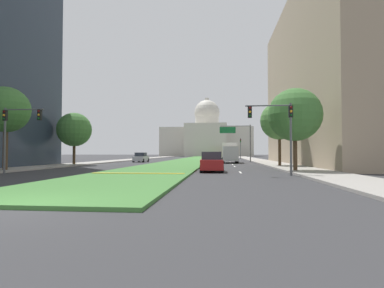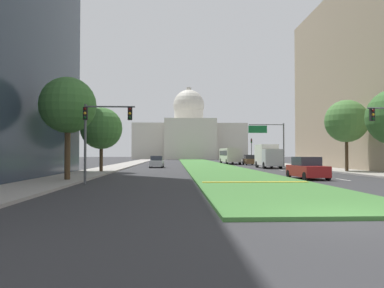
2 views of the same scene
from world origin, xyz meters
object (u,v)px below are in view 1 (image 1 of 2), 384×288
box_truck_delivery (230,152)px  city_bus (217,152)px  street_tree_right_near (295,115)px  sedan_midblock (141,158)px  street_tree_right_mid (279,121)px  street_tree_left_mid (74,130)px  overhead_guide_sign (239,135)px  capitol_building (207,138)px  street_tree_left_near (6,110)px  traffic_light_near_right (279,123)px  traffic_light_far_right (241,146)px  traffic_light_near_left (15,125)px  sedan_distant (229,157)px  sedan_lead_stopped (211,162)px

box_truck_delivery → city_bus: box_truck_delivery is taller
street_tree_right_near → sedan_midblock: (-19.96, 23.78, -4.09)m
street_tree_right_near → street_tree_right_mid: 9.65m
street_tree_right_near → street_tree_left_mid: (-25.08, 10.43, -0.27)m
overhead_guide_sign → street_tree_right_mid: (3.73, -16.56, 0.74)m
capitol_building → box_truck_delivery: bearing=-84.8°
box_truck_delivery → city_bus: size_ratio=0.58×
street_tree_left_near → sedan_midblock: (5.12, 25.45, -4.63)m
capitol_building → city_bus: 64.12m
traffic_light_near_right → street_tree_left_mid: bearing=147.5°
traffic_light_far_right → city_bus: size_ratio=0.47×
box_truck_delivery → overhead_guide_sign: bearing=71.2°
street_tree_left_near → city_bus: 45.89m
traffic_light_near_left → traffic_light_near_right: size_ratio=1.00×
sedan_midblock → sedan_distant: bearing=35.3°
capitol_building → traffic_light_near_right: 108.74m
street_tree_left_mid → sedan_lead_stopped: street_tree_left_mid is taller
box_truck_delivery → city_bus: 19.33m
overhead_guide_sign → city_bus: size_ratio=0.59×
traffic_light_near_right → sedan_midblock: traffic_light_near_right is taller
traffic_light_near_left → street_tree_left_mid: (-2.66, 14.52, 0.80)m
street_tree_left_near → street_tree_right_near: street_tree_left_near is taller
street_tree_right_near → box_truck_delivery: street_tree_right_near is taller
traffic_light_near_left → sedan_midblock: 28.14m
sedan_lead_stopped → sedan_midblock: (-12.83, 23.71, -0.04)m
capitol_building → sedan_lead_stopped: capitol_building is taller
sedan_lead_stopped → street_tree_left_near: bearing=-174.5°
street_tree_left_near → street_tree_right_mid: bearing=23.7°
overhead_guide_sign → street_tree_left_near: (-21.96, -27.85, 0.77)m
street_tree_left_near → sedan_lead_stopped: bearing=5.5°
overhead_guide_sign → street_tree_left_mid: size_ratio=0.96×
street_tree_right_mid → box_truck_delivery: 13.32m
street_tree_left_near → street_tree_right_mid: (25.68, 11.29, -0.03)m
traffic_light_near_left → street_tree_left_mid: size_ratio=0.77×
street_tree_left_mid → street_tree_right_near: bearing=-22.6°
traffic_light_far_right → city_bus: 10.00m
street_tree_left_mid → street_tree_right_mid: 25.71m
street_tree_right_mid → sedan_distant: 26.00m
box_truck_delivery → traffic_light_near_right: bearing=-84.0°
street_tree_right_mid → street_tree_left_near: bearing=-156.3°
street_tree_left_near → city_bus: (17.96, 42.07, -3.64)m
traffic_light_near_left → street_tree_right_near: bearing=10.3°
traffic_light_far_right → street_tree_left_mid: 44.80m
traffic_light_near_right → street_tree_left_near: 23.12m
capitol_building → street_tree_left_near: 106.49m
street_tree_right_mid → street_tree_left_mid: bearing=178.2°
street_tree_right_near → capitol_building: bearing=96.7°
traffic_light_near_left → traffic_light_near_right: 20.26m
street_tree_left_mid → box_truck_delivery: size_ratio=1.06×
street_tree_right_near → street_tree_right_mid: size_ratio=0.93×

